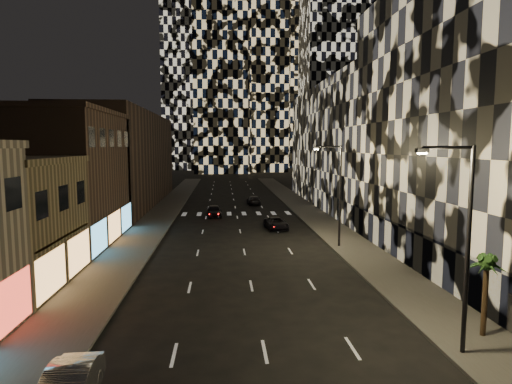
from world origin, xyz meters
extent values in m
cube|color=#47443F|center=(-10.00, 50.00, 0.07)|extent=(4.00, 120.00, 0.15)
cube|color=#47443F|center=(10.00, 50.00, 0.07)|extent=(4.00, 120.00, 0.15)
cube|color=#4C4C47|center=(-7.90, 50.00, 0.07)|extent=(0.20, 120.00, 0.15)
cube|color=#4C4C47|center=(7.90, 50.00, 0.07)|extent=(0.20, 120.00, 0.15)
cube|color=#4F3A2C|center=(-17.00, 33.50, 6.00)|extent=(10.00, 15.00, 12.00)
cube|color=#4F3A2C|center=(-17.00, 60.00, 7.00)|extent=(10.00, 40.00, 14.00)
cube|color=#232326|center=(20.00, 24.50, 11.00)|extent=(16.00, 25.00, 22.00)
cube|color=#383838|center=(12.30, 24.50, 1.50)|extent=(0.60, 25.00, 3.00)
cube|color=#232326|center=(20.00, 57.00, 9.00)|extent=(16.00, 40.00, 18.00)
cube|color=black|center=(35.00, 135.00, 50.00)|extent=(20.00, 20.00, 100.00)
cube|color=black|center=(-12.00, 165.00, 60.00)|extent=(24.00, 24.00, 120.00)
cube|color=black|center=(-2.00, 140.00, 47.50)|extent=(18.00, 18.00, 95.00)
cylinder|color=black|center=(8.60, 10.00, 4.65)|extent=(0.20, 0.20, 9.00)
cylinder|color=black|center=(7.50, 10.00, 9.05)|extent=(2.20, 0.14, 0.14)
cube|color=black|center=(6.40, 10.00, 8.93)|extent=(0.50, 0.25, 0.18)
cube|color=#FFEAB2|center=(6.40, 10.00, 8.81)|extent=(0.35, 0.18, 0.06)
cylinder|color=black|center=(8.60, 30.00, 4.65)|extent=(0.20, 0.20, 9.00)
cylinder|color=black|center=(7.50, 30.00, 9.05)|extent=(2.20, 0.14, 0.14)
cube|color=black|center=(6.40, 30.00, 8.93)|extent=(0.50, 0.25, 0.18)
cube|color=#FFEAB2|center=(6.40, 30.00, 8.81)|extent=(0.35, 0.18, 0.06)
imported|color=black|center=(-2.96, 47.74, 0.75)|extent=(2.06, 4.52, 1.50)
imported|color=black|center=(2.99, 59.06, 0.66)|extent=(2.03, 4.63, 1.33)
imported|color=black|center=(4.00, 38.86, 0.63)|extent=(2.57, 4.75, 1.26)
cylinder|color=#47331E|center=(10.49, 11.52, 1.84)|extent=(0.25, 0.25, 3.38)
sphere|color=#214619|center=(10.49, 11.52, 3.69)|extent=(0.74, 0.74, 0.74)
cone|color=#214619|center=(10.75, 11.57, 3.64)|extent=(1.50, 0.57, 0.89)
cone|color=#214619|center=(10.62, 11.76, 3.64)|extent=(0.94, 1.44, 0.89)
cone|color=#214619|center=(10.39, 11.76, 3.64)|extent=(0.86, 1.46, 0.89)
cone|color=#214619|center=(10.24, 11.59, 3.64)|extent=(1.49, 0.66, 0.89)
cone|color=#214619|center=(10.28, 11.37, 3.64)|extent=(1.35, 1.11, 0.89)
cone|color=#214619|center=(10.48, 11.26, 3.64)|extent=(0.35, 1.48, 0.89)
cone|color=#214619|center=(10.69, 11.35, 3.64)|extent=(1.31, 1.18, 0.89)
camera|label=1|loc=(-1.79, -7.08, 9.13)|focal=30.00mm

